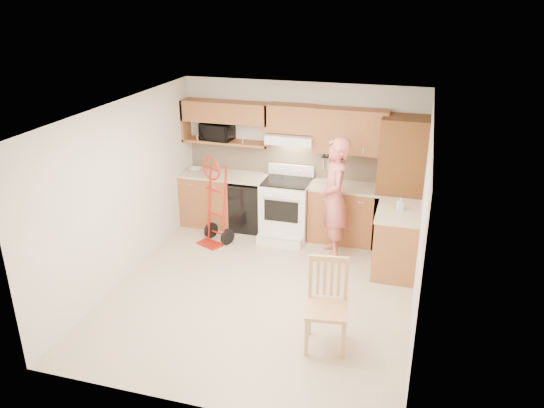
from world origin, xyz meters
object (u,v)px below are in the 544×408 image
at_px(microwave, 217,131).
at_px(range, 285,205).
at_px(person, 334,199).
at_px(dining_chair, 327,307).
at_px(hand_truck, 213,206).

distance_m(microwave, range, 1.69).
distance_m(microwave, person, 2.37).
bearing_deg(dining_chair, range, 105.74).
relative_size(hand_truck, dining_chair, 1.24).
bearing_deg(hand_truck, range, 53.11).
bearing_deg(range, microwave, 166.77).
relative_size(range, person, 0.61).
bearing_deg(hand_truck, microwave, 129.64).
relative_size(microwave, dining_chair, 0.50).
xyz_separation_m(person, dining_chair, (0.33, -2.29, -0.41)).
bearing_deg(person, hand_truck, -103.69).
relative_size(microwave, range, 0.46).
xyz_separation_m(microwave, hand_truck, (0.23, -0.86, -0.98)).
height_order(microwave, range, microwave).
height_order(range, person, person).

